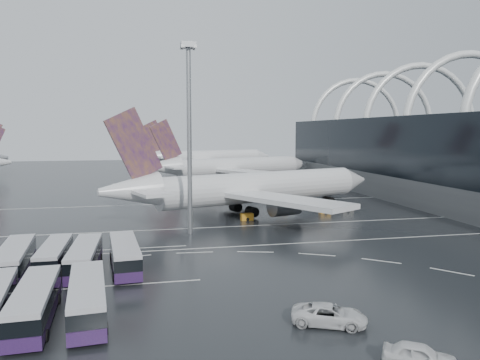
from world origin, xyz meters
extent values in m
plane|color=black|center=(0.00, 0.00, 0.00)|extent=(420.00, 420.00, 0.00)
torus|color=white|center=(58.00, 28.00, 18.00)|extent=(33.80, 1.80, 33.80)
torus|color=white|center=(58.00, 47.00, 18.00)|extent=(33.80, 1.80, 33.80)
torus|color=white|center=(58.00, 66.00, 18.00)|extent=(33.80, 1.80, 33.80)
torus|color=white|center=(58.00, 85.00, 18.00)|extent=(33.80, 1.80, 33.80)
cube|color=silver|center=(0.00, -2.00, 0.01)|extent=(120.00, 0.25, 0.01)
cube|color=silver|center=(0.00, 12.00, 0.01)|extent=(120.00, 0.25, 0.01)
cube|color=silver|center=(0.00, 40.00, 0.01)|extent=(120.00, 0.25, 0.01)
cube|color=silver|center=(-24.00, -16.00, 0.01)|extent=(28.00, 0.25, 0.01)
cube|color=silver|center=(-24.00, 0.00, 0.01)|extent=(28.00, 0.25, 0.01)
cylinder|color=silver|center=(7.67, 23.91, 5.37)|extent=(43.67, 19.68, 6.11)
cone|color=silver|center=(31.54, 31.85, 5.37)|extent=(7.93, 7.79, 6.11)
cone|color=silver|center=(-18.20, 15.31, 6.43)|extent=(11.92, 9.12, 6.11)
cube|color=#341761|center=(-17.20, 15.64, 14.22)|extent=(9.83, 3.80, 12.95)
cube|color=silver|center=(-16.20, 15.97, 6.43)|extent=(10.48, 19.49, 0.53)
cube|color=silver|center=(7.83, 10.09, 4.74)|extent=(19.68, 26.45, 0.84)
cube|color=silver|center=(-0.48, 35.08, 4.74)|extent=(10.26, 26.99, 0.84)
cylinder|color=slate|center=(9.66, 14.58, 2.84)|extent=(6.63, 5.23, 3.58)
cylinder|color=slate|center=(3.68, 32.58, 2.84)|extent=(6.63, 5.23, 3.58)
cube|color=black|center=(3.67, 22.58, 1.16)|extent=(14.12, 10.39, 2.32)
cylinder|color=silver|center=(14.98, 79.17, 5.21)|extent=(41.06, 18.22, 5.93)
cone|color=silver|center=(37.52, 86.39, 5.21)|extent=(7.65, 7.52, 5.93)
cone|color=silver|center=(-9.52, 71.32, 6.24)|extent=(11.54, 8.76, 5.93)
cube|color=#341761|center=(-8.54, 71.63, 13.80)|extent=(9.56, 3.59, 12.57)
cube|color=silver|center=(-7.57, 71.94, 6.24)|extent=(9.99, 18.93, 0.51)
cube|color=silver|center=(14.98, 65.75, 4.60)|extent=(18.90, 25.74, 0.82)
cube|color=silver|center=(7.18, 90.09, 4.60)|extent=(9.69, 26.14, 0.82)
cylinder|color=slate|center=(16.81, 70.09, 2.76)|extent=(6.41, 5.03, 3.48)
cylinder|color=slate|center=(11.20, 87.62, 2.76)|extent=(6.41, 5.03, 3.48)
cube|color=black|center=(11.08, 77.92, 1.12)|extent=(13.68, 9.97, 2.25)
cylinder|color=silver|center=(14.31, 128.18, 5.46)|extent=(41.66, 17.72, 6.21)
cone|color=silver|center=(37.34, 134.97, 5.46)|extent=(7.91, 7.77, 6.21)
cone|color=silver|center=(-10.78, 120.78, 6.53)|extent=(12.02, 8.98, 6.21)
cube|color=#341761|center=(-9.75, 121.09, 14.45)|extent=(10.07, 3.53, 13.15)
cube|color=silver|center=(-8.73, 121.39, 6.53)|extent=(10.06, 19.84, 0.54)
cube|color=silver|center=(13.98, 114.14, 4.82)|extent=(19.32, 27.09, 0.86)
cube|color=silver|center=(6.42, 139.80, 4.82)|extent=(9.53, 27.25, 0.86)
cylinder|color=slate|center=(16.00, 118.64, 2.89)|extent=(6.67, 5.15, 3.64)
cylinder|color=slate|center=(10.56, 137.11, 2.89)|extent=(6.67, 5.15, 3.64)
cube|color=black|center=(10.20, 126.97, 1.18)|extent=(14.25, 10.20, 2.35)
cube|color=#2D1645|center=(-30.74, -9.59, 0.94)|extent=(4.12, 13.76, 1.15)
cube|color=black|center=(-30.74, -9.59, 2.19)|extent=(4.16, 13.49, 1.36)
cube|color=#BABABE|center=(-30.74, -9.59, 3.10)|extent=(4.12, 13.76, 0.47)
cylinder|color=black|center=(-28.93, -13.79, 0.52)|extent=(0.45, 1.07, 1.04)
cylinder|color=black|center=(-29.64, -5.15, 0.52)|extent=(0.45, 1.07, 1.04)
cylinder|color=black|center=(-32.54, -5.39, 0.52)|extent=(0.45, 1.07, 1.04)
cube|color=#2D1645|center=(-26.67, -7.99, 0.85)|extent=(2.76, 12.23, 1.03)
cube|color=black|center=(-26.67, -7.99, 1.97)|extent=(2.81, 11.98, 1.22)
cube|color=#BABABE|center=(-26.67, -7.99, 2.80)|extent=(2.76, 12.23, 0.42)
cylinder|color=black|center=(-25.37, -11.90, 0.47)|extent=(0.33, 0.94, 0.94)
cylinder|color=black|center=(-27.98, -11.90, 0.47)|extent=(0.33, 0.94, 0.94)
cylinder|color=black|center=(-25.35, -4.08, 0.47)|extent=(0.33, 0.94, 0.94)
cylinder|color=black|center=(-27.96, -4.08, 0.47)|extent=(0.33, 0.94, 0.94)
cube|color=#2D1645|center=(-22.96, -10.00, 0.90)|extent=(3.13, 13.03, 1.10)
cube|color=black|center=(-22.96, -10.00, 2.10)|extent=(3.18, 12.77, 1.30)
cube|color=#BABABE|center=(-22.96, -10.00, 2.97)|extent=(3.13, 13.03, 0.45)
cylinder|color=black|center=(-21.65, -14.18, 0.50)|extent=(0.37, 1.00, 1.00)
cylinder|color=black|center=(-24.43, -14.13, 0.50)|extent=(0.37, 1.00, 1.00)
cylinder|color=black|center=(-21.50, -5.87, 0.50)|extent=(0.37, 1.00, 1.00)
cylinder|color=black|center=(-24.28, -5.82, 0.50)|extent=(0.37, 1.00, 1.00)
cube|color=#2D1645|center=(-18.35, -9.99, 0.93)|extent=(4.17, 13.64, 1.14)
cube|color=black|center=(-18.35, -9.99, 2.17)|extent=(4.21, 13.38, 1.34)
cube|color=#BABABE|center=(-18.35, -9.99, 3.07)|extent=(4.17, 13.64, 0.46)
cylinder|color=black|center=(-16.54, -14.14, 0.52)|extent=(0.45, 1.06, 1.03)
cylinder|color=black|center=(-19.41, -14.39, 0.52)|extent=(0.45, 1.06, 1.03)
cylinder|color=black|center=(-17.30, -5.58, 0.52)|extent=(0.45, 1.06, 1.03)
cylinder|color=black|center=(-20.17, -5.83, 0.52)|extent=(0.45, 1.06, 1.03)
cylinder|color=black|center=(-27.37, -28.28, 0.50)|extent=(0.45, 1.03, 1.00)
cylinder|color=black|center=(-28.26, -20.04, 0.50)|extent=(0.45, 1.03, 1.00)
cube|color=#2D1645|center=(-25.54, -24.69, 0.91)|extent=(3.55, 13.28, 1.11)
cube|color=black|center=(-25.54, -24.69, 2.13)|extent=(3.59, 13.02, 1.32)
cube|color=#BABABE|center=(-25.54, -24.69, 3.01)|extent=(3.55, 13.28, 0.46)
cylinder|color=black|center=(-23.93, -28.83, 0.51)|extent=(0.40, 1.03, 1.01)
cylinder|color=black|center=(-26.75, -28.96, 0.51)|extent=(0.40, 1.03, 1.01)
cylinder|color=black|center=(-24.33, -20.42, 0.51)|extent=(0.40, 1.03, 1.01)
cylinder|color=black|center=(-27.14, -20.55, 0.51)|extent=(0.40, 1.03, 1.01)
cube|color=#2D1645|center=(-21.21, -24.34, 0.93)|extent=(4.21, 13.61, 1.13)
cube|color=black|center=(-21.21, -24.34, 2.16)|extent=(4.25, 13.35, 1.34)
cube|color=#BABABE|center=(-21.21, -24.34, 3.06)|extent=(4.21, 13.61, 0.46)
cylinder|color=black|center=(-19.38, -28.47, 0.51)|extent=(0.45, 1.06, 1.03)
cylinder|color=black|center=(-22.24, -28.74, 0.51)|extent=(0.45, 1.06, 1.03)
cylinder|color=black|center=(-20.18, -19.94, 0.51)|extent=(0.45, 1.06, 1.03)
cylinder|color=black|center=(-23.03, -20.21, 0.51)|extent=(0.45, 1.06, 1.03)
imported|color=silver|center=(-0.74, -30.56, 0.90)|extent=(7.09, 5.37, 1.79)
imported|color=silver|center=(2.61, -38.66, 0.86)|extent=(5.32, 4.48, 1.72)
cylinder|color=gray|center=(-8.47, 8.12, 14.82)|extent=(0.74, 0.74, 29.64)
cube|color=gray|center=(-8.47, 8.12, 29.95)|extent=(2.33, 2.33, 0.85)
cube|color=white|center=(-8.47, 8.12, 29.64)|extent=(2.12, 2.12, 0.42)
cube|color=orange|center=(20.37, 21.40, 0.60)|extent=(2.21, 1.31, 1.21)
cube|color=slate|center=(23.05, 29.55, 0.60)|extent=(2.20, 1.30, 1.20)
cube|color=orange|center=(3.12, 17.21, 0.63)|extent=(2.31, 1.36, 1.26)
cube|color=slate|center=(26.05, 23.10, 0.66)|extent=(2.41, 1.42, 1.32)
cube|color=orange|center=(13.38, 28.22, 0.59)|extent=(2.18, 1.29, 1.19)
camera|label=1|loc=(-16.45, -66.70, 16.61)|focal=35.00mm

